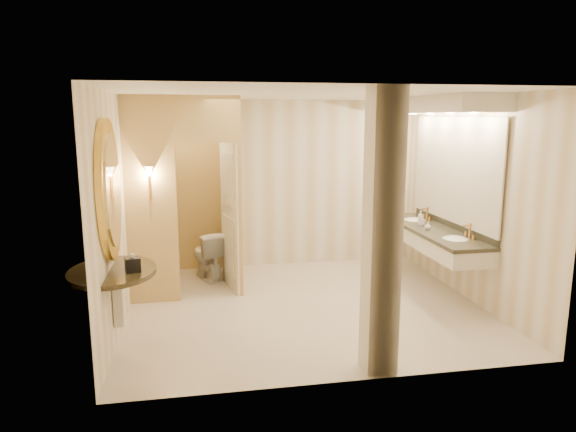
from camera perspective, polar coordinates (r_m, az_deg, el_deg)
name	(u,v)px	position (r m, az deg, el deg)	size (l,w,h in m)	color
floor	(304,305)	(6.82, 1.83, -9.89)	(4.50, 4.50, 0.00)	beige
ceiling	(306,94)	(6.39, 1.98, 13.39)	(4.50, 4.50, 0.00)	white
wall_back	(279,184)	(8.41, -0.96, 3.57)	(4.50, 0.02, 2.70)	silver
wall_front	(352,241)	(4.57, 7.16, -2.73)	(4.50, 0.02, 2.70)	silver
wall_left	(119,209)	(6.39, -18.23, 0.70)	(0.02, 4.00, 2.70)	silver
wall_right	(469,199)	(7.28, 19.51, 1.80)	(0.02, 4.00, 2.70)	silver
toilet_closet	(213,192)	(7.29, -8.33, 2.61)	(1.50, 1.55, 2.70)	#F0C97E
wall_sconce	(149,173)	(6.73, -15.18, 4.64)	(0.14, 0.14, 0.42)	#CC8D41
vanity	(438,175)	(7.46, 16.34, 4.35)	(0.75, 2.54, 2.09)	beige
console_shelf	(111,224)	(5.52, -19.08, -0.88)	(1.11, 1.11, 2.00)	black
pillar	(382,234)	(4.87, 10.40, -1.99)	(0.30, 0.30, 2.70)	beige
tissue_box	(133,265)	(5.48, -16.87, -5.18)	(0.15, 0.15, 0.15)	black
toilet	(208,255)	(7.89, -8.84, -4.28)	(0.42, 0.73, 0.75)	white
soap_bottle_a	(422,220)	(7.79, 14.70, -0.48)	(0.05, 0.05, 0.12)	beige
soap_bottle_b	(428,226)	(7.43, 15.27, -1.08)	(0.08, 0.08, 0.11)	silver
soap_bottle_c	(420,218)	(7.71, 14.50, -0.21)	(0.08, 0.08, 0.22)	#C6B28C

